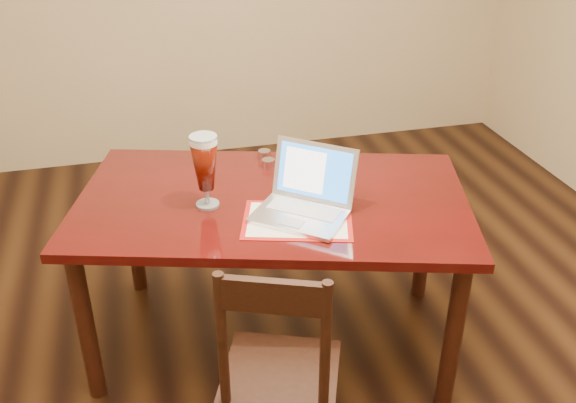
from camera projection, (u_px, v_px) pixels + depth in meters
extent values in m
plane|color=black|center=(315.00, 366.00, 2.97)|extent=(5.00, 5.00, 0.00)
cube|color=#430909|center=(272.00, 202.00, 2.77)|extent=(1.87, 1.38, 0.04)
cylinder|color=black|center=(86.00, 327.00, 2.65)|extent=(0.07, 0.07, 0.74)
cylinder|color=black|center=(453.00, 336.00, 2.60)|extent=(0.07, 0.07, 0.74)
cylinder|color=black|center=(133.00, 229.00, 3.33)|extent=(0.07, 0.07, 0.74)
cylinder|color=black|center=(425.00, 235.00, 3.28)|extent=(0.07, 0.07, 0.74)
cube|color=#A9130F|center=(297.00, 220.00, 2.59)|extent=(0.51, 0.43, 0.00)
cube|color=white|center=(297.00, 220.00, 2.59)|extent=(0.46, 0.37, 0.00)
cube|color=silver|center=(299.00, 216.00, 2.60)|extent=(0.44, 0.42, 0.02)
cube|color=#B5B4B9|center=(304.00, 209.00, 2.63)|extent=(0.30, 0.27, 0.00)
cube|color=#B0B0B4|center=(292.00, 222.00, 2.54)|extent=(0.11, 0.11, 0.00)
cube|color=silver|center=(315.00, 172.00, 2.66)|extent=(0.33, 0.28, 0.24)
cube|color=blue|center=(314.00, 172.00, 2.66)|extent=(0.28, 0.24, 0.20)
cube|color=white|center=(304.00, 170.00, 2.67)|extent=(0.17, 0.15, 0.17)
cylinder|color=silver|center=(208.00, 204.00, 2.70)|extent=(0.10, 0.10, 0.01)
cylinder|color=silver|center=(207.00, 196.00, 2.68)|extent=(0.02, 0.02, 0.07)
cylinder|color=white|center=(203.00, 141.00, 2.56)|extent=(0.11, 0.11, 0.02)
cylinder|color=silver|center=(203.00, 137.00, 2.55)|extent=(0.11, 0.11, 0.01)
cylinder|color=silver|center=(268.00, 163.00, 3.01)|extent=(0.06, 0.06, 0.04)
cylinder|color=silver|center=(264.00, 154.00, 3.10)|extent=(0.06, 0.06, 0.04)
cube|color=black|center=(281.00, 376.00, 2.33)|extent=(0.53, 0.52, 0.04)
cylinder|color=black|center=(246.00, 384.00, 2.60)|extent=(0.04, 0.04, 0.40)
cylinder|color=black|center=(328.00, 392.00, 2.56)|extent=(0.04, 0.04, 0.40)
cylinder|color=black|center=(222.00, 341.00, 2.08)|extent=(0.04, 0.04, 0.53)
cylinder|color=black|center=(325.00, 350.00, 2.04)|extent=(0.04, 0.04, 0.53)
cube|color=black|center=(273.00, 296.00, 1.96)|extent=(0.32, 0.15, 0.12)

